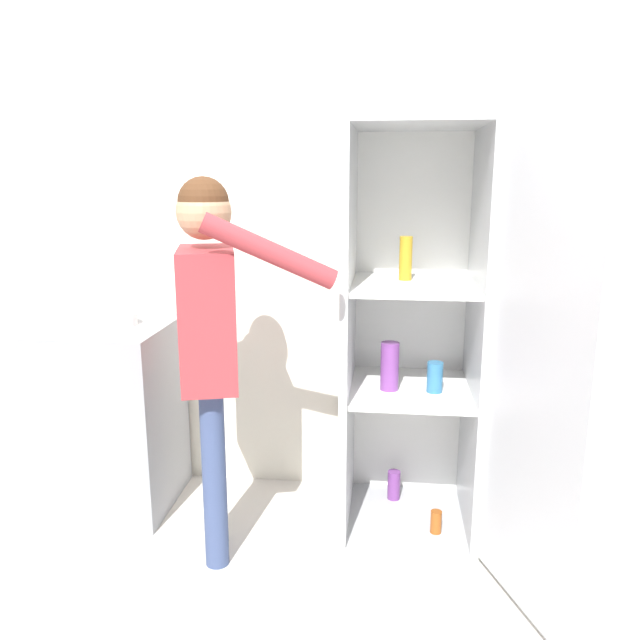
{
  "coord_description": "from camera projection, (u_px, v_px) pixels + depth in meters",
  "views": [
    {
      "loc": [
        0.29,
        -2.11,
        1.61
      ],
      "look_at": [
        -0.02,
        0.61,
        0.98
      ],
      "focal_mm": 35.0,
      "sensor_mm": 36.0,
      "label": 1
    }
  ],
  "objects": [
    {
      "name": "wall_back",
      "position": [
        333.0,
        246.0,
        3.1
      ],
      "size": [
        7.0,
        0.06,
        2.55
      ],
      "color": "silver",
      "rests_on": "ground_plane"
    },
    {
      "name": "refrigerator",
      "position": [
        435.0,
        341.0,
        2.7
      ],
      "size": [
        0.85,
        1.2,
        1.85
      ],
      "color": "#B7BABC",
      "rests_on": "ground_plane"
    },
    {
      "name": "counter",
      "position": [
        114.0,
        416.0,
        3.07
      ],
      "size": [
        0.57,
        0.58,
        0.92
      ],
      "color": "gray",
      "rests_on": "ground_plane"
    },
    {
      "name": "ground_plane",
      "position": [
        308.0,
        598.0,
        2.44
      ],
      "size": [
        12.0,
        12.0,
        0.0
      ],
      "primitive_type": "plane",
      "color": "beige"
    },
    {
      "name": "bowl",
      "position": [
        116.0,
        319.0,
        2.98
      ],
      "size": [
        0.19,
        0.19,
        0.06
      ],
      "color": "white",
      "rests_on": "counter"
    },
    {
      "name": "person",
      "position": [
        210.0,
        322.0,
        2.51
      ],
      "size": [
        0.69,
        0.5,
        1.61
      ],
      "color": "#384770",
      "rests_on": "ground_plane"
    }
  ]
}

